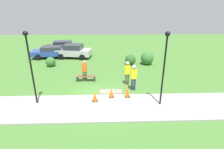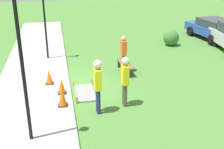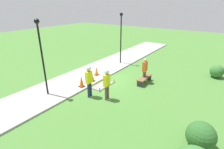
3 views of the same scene
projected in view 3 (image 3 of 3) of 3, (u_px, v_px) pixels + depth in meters
ground_plane at (103, 80)px, 12.80m from camera, size 60.00×60.00×0.00m
sidewalk at (88, 75)px, 13.59m from camera, size 28.00×3.08×0.10m
wet_concrete_patch at (103, 85)px, 11.88m from camera, size 1.67×0.84×0.27m
traffic_cone_near_patch at (96, 71)px, 13.28m from camera, size 0.34×0.34×0.63m
traffic_cone_far_patch at (92, 77)px, 12.21m from camera, size 0.34×0.34×0.62m
traffic_cone_sidewalk_edge at (81, 81)px, 11.38m from camera, size 0.34×0.34×0.77m
park_bench at (144, 79)px, 12.15m from camera, size 1.59×0.44×0.46m
worker_supervisor at (107, 81)px, 9.77m from camera, size 0.40×0.27×1.87m
worker_assistant at (89, 78)px, 10.04m from camera, size 0.40×0.28×1.95m
bystander_in_orange_shirt at (145, 69)px, 11.97m from camera, size 0.40×0.23×1.78m
lamppost_near at (41, 48)px, 9.54m from camera, size 0.28×0.28×4.38m
lamppost_far at (121, 32)px, 15.11m from camera, size 0.28×0.28×4.39m
shrub_rounded_mid at (201, 136)px, 6.59m from camera, size 1.11×1.11×1.11m
shrub_rounded_far at (217, 71)px, 13.03m from camera, size 0.98×0.98×0.98m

